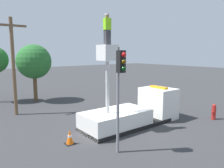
% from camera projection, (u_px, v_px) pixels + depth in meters
% --- Properties ---
extents(ground_plane, '(120.00, 120.00, 0.00)m').
position_uv_depth(ground_plane, '(127.00, 126.00, 14.32)').
color(ground_plane, '#38383A').
extents(bucket_truck, '(7.13, 2.43, 5.22)m').
position_uv_depth(bucket_truck, '(134.00, 112.00, 14.61)').
color(bucket_truck, black).
rests_on(bucket_truck, ground).
extents(worker, '(0.40, 0.26, 1.75)m').
position_uv_depth(worker, '(107.00, 29.00, 12.48)').
color(worker, '#38383D').
rests_on(worker, bucket_truck).
extents(traffic_light_pole, '(0.34, 0.57, 5.03)m').
position_uv_depth(traffic_light_pole, '(120.00, 79.00, 9.93)').
color(traffic_light_pole, gray).
rests_on(traffic_light_pole, ground).
extents(fire_hydrant, '(0.53, 0.29, 1.12)m').
position_uv_depth(fire_hydrant, '(214.00, 112.00, 15.66)').
color(fire_hydrant, '#B2231E').
rests_on(fire_hydrant, ground).
extents(traffic_cone_rear, '(0.48, 0.48, 0.79)m').
position_uv_depth(traffic_cone_rear, '(70.00, 137.00, 11.46)').
color(traffic_cone_rear, black).
rests_on(traffic_cone_rear, ground).
extents(tree_right_bg, '(3.31, 3.31, 5.57)m').
position_uv_depth(tree_right_bg, '(34.00, 62.00, 21.05)').
color(tree_right_bg, brown).
rests_on(tree_right_bg, ground).
extents(utility_pole, '(2.20, 0.26, 7.36)m').
position_uv_depth(utility_pole, '(13.00, 63.00, 16.38)').
color(utility_pole, brown).
rests_on(utility_pole, ground).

